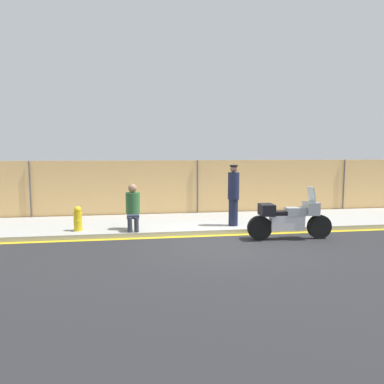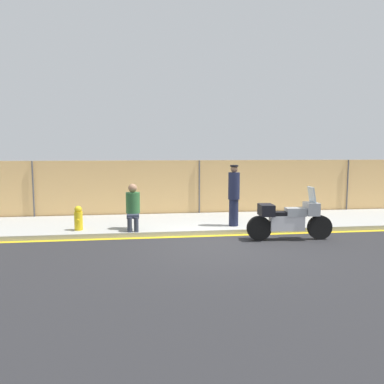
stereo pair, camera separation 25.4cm
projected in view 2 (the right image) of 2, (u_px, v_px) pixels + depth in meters
name	position (u px, v px, depth m)	size (l,w,h in m)	color
ground_plane	(225.00, 245.00, 9.45)	(120.00, 120.00, 0.00)	#262628
sidewalk	(207.00, 223.00, 12.09)	(42.51, 3.07, 0.14)	#9E9E99
curb_paint_stripe	(217.00, 236.00, 10.49)	(42.51, 0.18, 0.01)	gold
storefront_fence	(199.00, 188.00, 13.58)	(40.39, 0.17, 2.04)	#E5B26B
motorcycle	(289.00, 219.00, 9.96)	(2.31, 0.59, 1.42)	black
officer_standing	(234.00, 195.00, 11.13)	(0.34, 0.34, 1.82)	#191E38
person_seated_on_curb	(133.00, 204.00, 10.63)	(0.40, 0.68, 1.31)	#2D3342
fire_hydrant	(78.00, 218.00, 10.57)	(0.23, 0.29, 0.69)	gold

